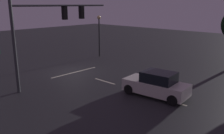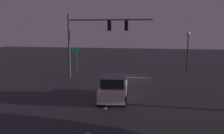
% 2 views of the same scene
% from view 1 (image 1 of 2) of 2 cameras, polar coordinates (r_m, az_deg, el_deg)
% --- Properties ---
extents(ground_plane, '(80.00, 80.00, 0.00)m').
position_cam_1_polar(ground_plane, '(22.37, -9.00, -1.17)').
color(ground_plane, '#232326').
extents(traffic_signal_assembly, '(8.55, 0.47, 6.57)m').
position_cam_1_polar(traffic_signal_assembly, '(18.71, -14.70, 9.84)').
color(traffic_signal_assembly, '#383A3D').
rests_on(traffic_signal_assembly, ground_plane).
extents(lane_dash_far, '(0.16, 2.20, 0.01)m').
position_cam_1_polar(lane_dash_far, '(19.47, -1.73, -3.37)').
color(lane_dash_far, beige).
rests_on(lane_dash_far, ground_plane).
extents(lane_dash_mid, '(0.16, 2.20, 0.01)m').
position_cam_1_polar(lane_dash_mid, '(16.06, 13.75, -7.82)').
color(lane_dash_mid, beige).
rests_on(lane_dash_mid, ground_plane).
extents(stop_bar, '(5.00, 0.16, 0.01)m').
position_cam_1_polar(stop_bar, '(22.26, -8.77, -1.23)').
color(stop_bar, beige).
rests_on(stop_bar, ground_plane).
extents(car_approaching, '(2.27, 4.50, 1.70)m').
position_cam_1_polar(car_approaching, '(16.46, 10.44, -4.12)').
color(car_approaching, silver).
rests_on(car_approaching, ground_plane).
extents(street_lamp_left_kerb, '(0.44, 0.44, 4.77)m').
position_cam_1_polar(street_lamp_left_kerb, '(28.21, -3.06, 9.21)').
color(street_lamp_left_kerb, black).
rests_on(street_lamp_left_kerb, ground_plane).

